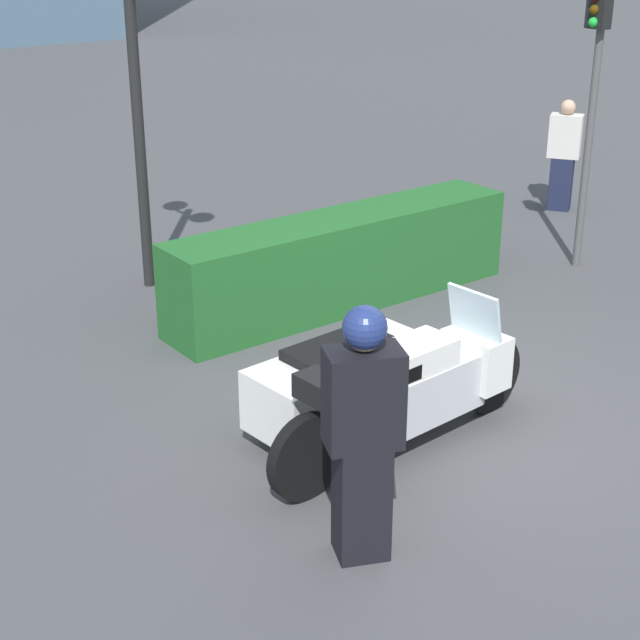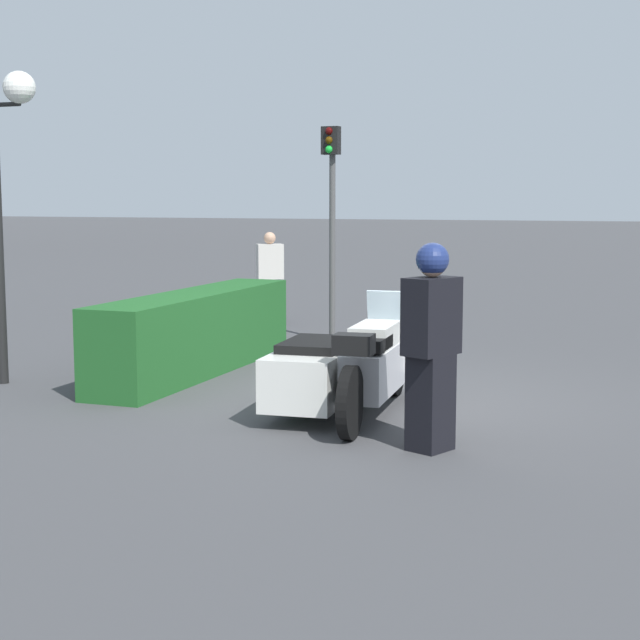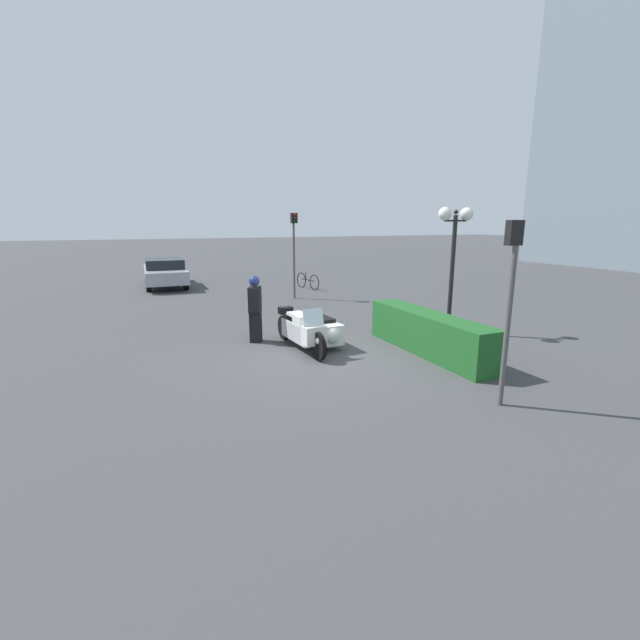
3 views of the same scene
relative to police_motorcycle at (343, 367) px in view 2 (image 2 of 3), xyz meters
The scene contains 6 objects.
ground_plane 0.92m from the police_motorcycle, 15.22° to the right, with size 160.00×160.00×0.00m, color #424244.
police_motorcycle is the anchor object (origin of this frame).
officer_rider 1.67m from the police_motorcycle, 134.19° to the right, with size 0.55×0.46×1.75m.
hedge_bush_curbside 2.85m from the police_motorcycle, 57.52° to the left, with size 4.06×0.74×0.98m, color #1E5623.
traffic_light_near 5.06m from the police_motorcycle, 20.62° to the left, with size 0.23×0.27×3.13m.
pedestrian_bystander 7.10m from the police_motorcycle, 28.61° to the left, with size 0.46×0.51×1.54m.
Camera 2 is at (-9.80, -2.81, 2.13)m, focal length 55.00 mm.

